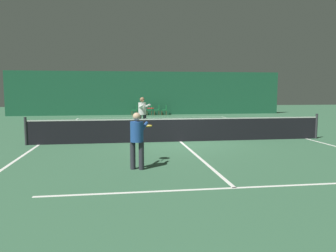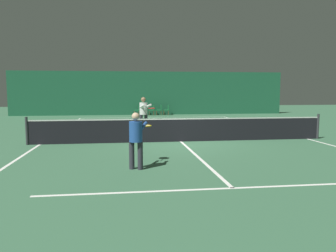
{
  "view_description": "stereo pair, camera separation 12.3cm",
  "coord_description": "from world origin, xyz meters",
  "px_view_note": "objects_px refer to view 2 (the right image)",
  "views": [
    {
      "loc": [
        -2.39,
        -12.92,
        2.08
      ],
      "look_at": [
        -0.79,
        -1.94,
        0.86
      ],
      "focal_mm": 35.0,
      "sensor_mm": 36.0,
      "label": 1
    },
    {
      "loc": [
        -2.27,
        -12.94,
        2.08
      ],
      "look_at": [
        -0.79,
        -1.94,
        0.86
      ],
      "focal_mm": 35.0,
      "sensor_mm": 36.0,
      "label": 2
    }
  ],
  "objects_px": {
    "player_near": "(136,136)",
    "player_far": "(144,111)",
    "tennis_net": "(181,129)",
    "courtside_chair_1": "(145,109)",
    "courtside_chair_4": "(167,109)",
    "courtside_chair_3": "(160,109)",
    "courtside_chair_2": "(152,109)",
    "courtside_chair_0": "(137,109)"
  },
  "relations": [
    {
      "from": "tennis_net",
      "to": "courtside_chair_3",
      "type": "bearing_deg",
      "value": 87.29
    },
    {
      "from": "courtside_chair_1",
      "to": "courtside_chair_4",
      "type": "distance_m",
      "value": 1.85
    },
    {
      "from": "player_near",
      "to": "player_far",
      "type": "xyz_separation_m",
      "value": [
        0.68,
        7.99,
        0.13
      ]
    },
    {
      "from": "player_near",
      "to": "courtside_chair_4",
      "type": "bearing_deg",
      "value": 10.19
    },
    {
      "from": "tennis_net",
      "to": "player_near",
      "type": "distance_m",
      "value": 4.83
    },
    {
      "from": "player_near",
      "to": "courtside_chair_3",
      "type": "relative_size",
      "value": 1.79
    },
    {
      "from": "player_far",
      "to": "courtside_chair_4",
      "type": "relative_size",
      "value": 2.05
    },
    {
      "from": "courtside_chair_3",
      "to": "courtside_chair_4",
      "type": "bearing_deg",
      "value": 90.0
    },
    {
      "from": "player_far",
      "to": "courtside_chair_3",
      "type": "bearing_deg",
      "value": 150.11
    },
    {
      "from": "courtside_chair_1",
      "to": "courtside_chair_3",
      "type": "relative_size",
      "value": 1.0
    },
    {
      "from": "courtside_chair_2",
      "to": "courtside_chair_4",
      "type": "distance_m",
      "value": 1.23
    },
    {
      "from": "player_far",
      "to": "courtside_chair_3",
      "type": "distance_m",
      "value": 10.8
    },
    {
      "from": "player_near",
      "to": "player_far",
      "type": "relative_size",
      "value": 0.87
    },
    {
      "from": "player_far",
      "to": "courtside_chair_0",
      "type": "distance_m",
      "value": 10.62
    },
    {
      "from": "tennis_net",
      "to": "player_far",
      "type": "xyz_separation_m",
      "value": [
        -1.28,
        3.59,
        0.49
      ]
    },
    {
      "from": "player_near",
      "to": "courtside_chair_3",
      "type": "distance_m",
      "value": 18.78
    },
    {
      "from": "tennis_net",
      "to": "courtside_chair_4",
      "type": "xyz_separation_m",
      "value": [
        1.29,
        14.2,
        -0.03
      ]
    },
    {
      "from": "courtside_chair_4",
      "to": "courtside_chair_3",
      "type": "bearing_deg",
      "value": -90.0
    },
    {
      "from": "player_near",
      "to": "courtside_chair_1",
      "type": "height_order",
      "value": "player_near"
    },
    {
      "from": "tennis_net",
      "to": "courtside_chair_1",
      "type": "bearing_deg",
      "value": 92.26
    },
    {
      "from": "player_near",
      "to": "courtside_chair_0",
      "type": "relative_size",
      "value": 1.79
    },
    {
      "from": "player_far",
      "to": "courtside_chair_1",
      "type": "relative_size",
      "value": 2.05
    },
    {
      "from": "courtside_chair_1",
      "to": "courtside_chair_2",
      "type": "xyz_separation_m",
      "value": [
        0.62,
        0.0,
        0.0
      ]
    },
    {
      "from": "courtside_chair_1",
      "to": "courtside_chair_4",
      "type": "xyz_separation_m",
      "value": [
        1.85,
        0.0,
        0.0
      ]
    },
    {
      "from": "player_far",
      "to": "courtside_chair_3",
      "type": "xyz_separation_m",
      "value": [
        1.96,
        10.6,
        -0.52
      ]
    },
    {
      "from": "courtside_chair_1",
      "to": "courtside_chair_3",
      "type": "bearing_deg",
      "value": 90.0
    },
    {
      "from": "tennis_net",
      "to": "courtside_chair_0",
      "type": "relative_size",
      "value": 14.29
    },
    {
      "from": "tennis_net",
      "to": "courtside_chair_3",
      "type": "relative_size",
      "value": 14.29
    },
    {
      "from": "courtside_chair_3",
      "to": "courtside_chair_4",
      "type": "distance_m",
      "value": 0.62
    },
    {
      "from": "courtside_chair_4",
      "to": "courtside_chair_1",
      "type": "bearing_deg",
      "value": -90.0
    },
    {
      "from": "courtside_chair_0",
      "to": "courtside_chair_1",
      "type": "xyz_separation_m",
      "value": [
        0.62,
        0.0,
        0.0
      ]
    },
    {
      "from": "courtside_chair_3",
      "to": "player_far",
      "type": "bearing_deg",
      "value": -10.45
    },
    {
      "from": "tennis_net",
      "to": "courtside_chair_4",
      "type": "relative_size",
      "value": 14.29
    },
    {
      "from": "tennis_net",
      "to": "player_near",
      "type": "height_order",
      "value": "player_near"
    },
    {
      "from": "courtside_chair_2",
      "to": "courtside_chair_1",
      "type": "bearing_deg",
      "value": -90.0
    },
    {
      "from": "player_near",
      "to": "courtside_chair_0",
      "type": "distance_m",
      "value": 18.61
    },
    {
      "from": "courtside_chair_1",
      "to": "courtside_chair_2",
      "type": "bearing_deg",
      "value": 90.0
    },
    {
      "from": "player_far",
      "to": "courtside_chair_0",
      "type": "height_order",
      "value": "player_far"
    },
    {
      "from": "courtside_chair_3",
      "to": "courtside_chair_0",
      "type": "bearing_deg",
      "value": -90.0
    },
    {
      "from": "player_far",
      "to": "courtside_chair_3",
      "type": "height_order",
      "value": "player_far"
    },
    {
      "from": "courtside_chair_0",
      "to": "courtside_chair_1",
      "type": "height_order",
      "value": "same"
    },
    {
      "from": "courtside_chair_1",
      "to": "courtside_chair_3",
      "type": "xyz_separation_m",
      "value": [
        1.23,
        0.0,
        0.0
      ]
    }
  ]
}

